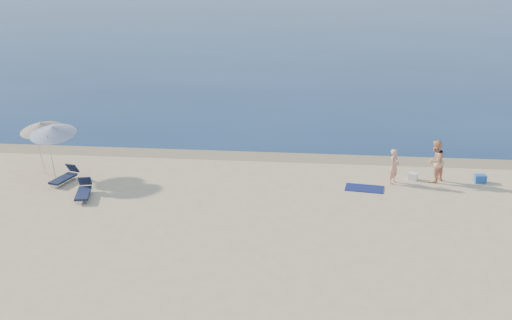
{
  "coord_description": "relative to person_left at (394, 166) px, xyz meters",
  "views": [
    {
      "loc": [
        0.99,
        -10.25,
        10.43
      ],
      "look_at": [
        -1.61,
        16.0,
        1.0
      ],
      "focal_mm": 45.0,
      "sensor_mm": 36.0,
      "label": 1
    }
  ],
  "objects": [
    {
      "name": "wet_sand_strip",
      "position": [
        -4.4,
        3.02,
        -0.78
      ],
      "size": [
        240.0,
        1.6,
        0.0
      ],
      "primitive_type": "cube",
      "color": "#847254",
      "rests_on": "ground"
    },
    {
      "name": "person_left",
      "position": [
        0.0,
        0.0,
        0.0
      ],
      "size": [
        0.62,
        0.68,
        1.56
      ],
      "primitive_type": "imported",
      "rotation": [
        0.0,
        0.0,
        1.02
      ],
      "color": "tan",
      "rests_on": "ground"
    },
    {
      "name": "person_right",
      "position": [
        1.8,
        0.37,
        0.17
      ],
      "size": [
        1.15,
        1.17,
        1.91
      ],
      "primitive_type": "imported",
      "rotation": [
        0.0,
        0.0,
        -2.26
      ],
      "color": "tan",
      "rests_on": "ground"
    },
    {
      "name": "beach_towel",
      "position": [
        -1.28,
        -0.78,
        -0.77
      ],
      "size": [
        1.73,
        1.11,
        0.03
      ],
      "primitive_type": "cube",
      "rotation": [
        0.0,
        0.0,
        -0.13
      ],
      "color": "#0E1548",
      "rests_on": "ground"
    },
    {
      "name": "white_bag",
      "position": [
        0.92,
        0.49,
        -0.62
      ],
      "size": [
        0.46,
        0.43,
        0.32
      ],
      "primitive_type": "cube",
      "rotation": [
        0.0,
        0.0,
        -0.36
      ],
      "color": "silver",
      "rests_on": "ground"
    },
    {
      "name": "blue_cooler",
      "position": [
        3.82,
        0.45,
        -0.6
      ],
      "size": [
        0.52,
        0.39,
        0.35
      ],
      "primitive_type": "cube",
      "rotation": [
        0.0,
        0.0,
        0.08
      ],
      "color": "#1F52AA",
      "rests_on": "ground"
    },
    {
      "name": "umbrella_near",
      "position": [
        -14.86,
        -0.95,
        1.48
      ],
      "size": [
        2.02,
        2.05,
        2.65
      ],
      "rotation": [
        0.0,
        0.0,
        0.0
      ],
      "color": "silver",
      "rests_on": "ground"
    },
    {
      "name": "umbrella_far",
      "position": [
        -15.72,
        -0.21,
        1.41
      ],
      "size": [
        2.38,
        2.4,
        2.56
      ],
      "rotation": [
        0.0,
        0.0,
        -0.31
      ],
      "color": "silver",
      "rests_on": "ground"
    },
    {
      "name": "lounger_left",
      "position": [
        -14.38,
        -1.31,
        -0.53
      ],
      "size": [
        0.93,
        1.65,
        0.69
      ],
      "rotation": [
        0.0,
        0.0,
        -0.28
      ],
      "color": "#131C36",
      "rests_on": "ground"
    },
    {
      "name": "lounger_right",
      "position": [
        -12.97,
        -2.86,
        -0.52
      ],
      "size": [
        0.85,
        1.68,
        0.71
      ],
      "rotation": [
        0.0,
        0.0,
        0.21
      ],
      "color": "#141C38",
      "rests_on": "ground"
    }
  ]
}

